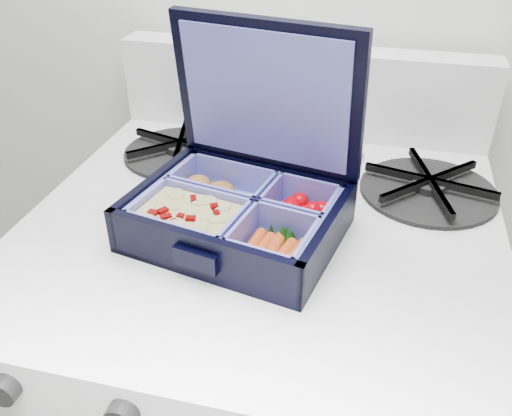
% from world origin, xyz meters
% --- Properties ---
extents(bento_box, '(0.26, 0.22, 0.05)m').
position_xyz_m(bento_box, '(0.65, 1.64, 0.88)').
color(bento_box, black).
rests_on(bento_box, stove).
extents(burner_grate, '(0.21, 0.21, 0.03)m').
position_xyz_m(burner_grate, '(0.87, 1.80, 0.87)').
color(burner_grate, black).
rests_on(burner_grate, stove).
extents(burner_grate_rear, '(0.21, 0.21, 0.02)m').
position_xyz_m(burner_grate_rear, '(0.51, 1.82, 0.86)').
color(burner_grate_rear, black).
rests_on(burner_grate_rear, stove).
extents(fork, '(0.06, 0.17, 0.01)m').
position_xyz_m(fork, '(0.75, 1.78, 0.86)').
color(fork, '#B8B8BD').
rests_on(fork, stove).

